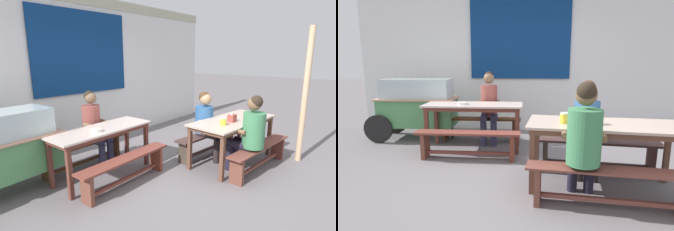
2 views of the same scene
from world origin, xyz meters
The scene contains 16 objects.
ground_plane centered at (0.00, 0.00, 0.00)m, with size 40.00×40.00×0.00m, color slate.
backdrop_wall centered at (-0.01, 2.52, 1.57)m, with size 7.47×0.23×2.99m.
dining_table_far centered at (-0.96, 1.03, 0.69)m, with size 1.63×0.63×0.77m.
dining_table_near centered at (0.83, -0.28, 0.70)m, with size 1.80×0.91×0.77m.
bench_far_back centered at (-0.97, 1.55, 0.28)m, with size 1.55×0.32×0.43m.
bench_far_front centered at (-0.94, 0.51, 0.29)m, with size 1.58×0.29×0.43m.
bench_near_back centered at (0.88, 0.23, 0.29)m, with size 1.62×0.43×0.43m.
bench_near_front centered at (0.78, -0.80, 0.28)m, with size 1.67×0.41×0.43m.
food_cart centered at (-2.16, 1.59, 0.66)m, with size 1.82×0.81×1.14m.
person_right_near_table centered at (0.72, 0.18, 0.69)m, with size 0.47×0.58×1.22m.
person_near_front centered at (0.52, -0.70, 0.72)m, with size 0.48×0.59×1.28m.
person_center_facing centered at (-0.77, 1.48, 0.71)m, with size 0.44×0.53×1.28m.
tissue_box centered at (0.67, -0.33, 0.83)m, with size 0.14×0.11×0.14m.
condiment_jar centered at (0.37, -0.32, 0.83)m, with size 0.10×0.10×0.12m.
soup_bowl centered at (-1.11, 0.94, 0.79)m, with size 0.16×0.16×0.04m, color silver.
wooden_support_post centered at (1.64, -1.19, 1.17)m, with size 0.10×0.10×2.33m, color tan.
Camera 1 is at (-3.33, -2.20, 1.87)m, focal length 28.32 mm.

